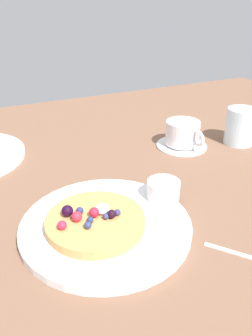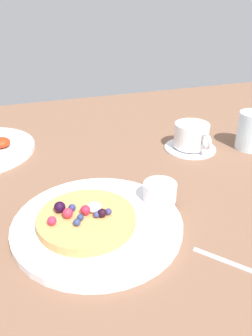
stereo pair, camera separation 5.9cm
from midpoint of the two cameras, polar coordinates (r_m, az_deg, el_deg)
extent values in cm
cube|color=brown|center=(67.22, -3.84, -4.36)|extent=(176.41, 125.50, 3.00)
cylinder|color=white|center=(55.34, -6.54, -9.83)|extent=(27.82, 27.82, 1.34)
cylinder|color=tan|center=(53.96, -8.42, -9.18)|extent=(15.84, 15.84, 1.55)
sphere|color=black|center=(54.20, -13.11, -7.26)|extent=(1.87, 1.87, 1.87)
sphere|color=navy|center=(53.19, -6.16, -7.92)|extent=(1.00, 1.00, 1.00)
sphere|color=red|center=(53.28, -8.65, -7.61)|extent=(1.63, 1.63, 1.63)
sphere|color=navy|center=(52.28, -9.39, -8.86)|extent=(1.06, 1.06, 1.06)
sphere|color=navy|center=(54.41, -11.03, -7.28)|extent=(1.20, 1.20, 1.20)
sphere|color=red|center=(52.85, -11.61, -8.25)|extent=(1.65, 1.65, 1.65)
sphere|color=navy|center=(52.72, -6.67, -8.33)|extent=(1.00, 1.00, 1.00)
sphere|color=#CD2543|center=(51.80, -14.15, -9.58)|extent=(1.42, 1.42, 1.42)
sphere|color=navy|center=(51.24, -9.88, -9.72)|extent=(1.15, 1.15, 1.15)
sphere|color=black|center=(52.75, -5.71, -7.96)|extent=(1.43, 1.43, 1.43)
sphere|color=navy|center=(53.30, -4.69, -7.69)|extent=(1.09, 1.09, 1.09)
ellipsoid|color=white|center=(54.04, -7.21, -7.04)|extent=(2.43, 2.43, 1.46)
cylinder|color=white|center=(59.79, 3.63, -3.78)|extent=(5.94, 5.94, 3.29)
cylinder|color=#633610|center=(59.45, 3.65, -3.24)|extent=(4.87, 4.87, 0.39)
cylinder|color=white|center=(83.98, 7.52, 3.91)|extent=(12.49, 12.49, 0.78)
cylinder|color=white|center=(82.71, 7.66, 5.98)|extent=(8.31, 8.31, 5.76)
torus|color=white|center=(79.13, 10.10, 4.96)|extent=(1.40, 4.10, 4.02)
cylinder|color=#8D5D43|center=(82.03, 7.74, 7.17)|extent=(7.06, 7.06, 0.46)
cube|color=silver|center=(52.64, 14.81, -13.84)|extent=(6.08, 7.24, 0.30)
cylinder|color=silver|center=(87.44, 17.19, 6.80)|extent=(7.34, 7.34, 9.05)
camera|label=1|loc=(0.03, -92.60, -1.39)|focal=35.60mm
camera|label=2|loc=(0.03, 87.40, 1.39)|focal=35.60mm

